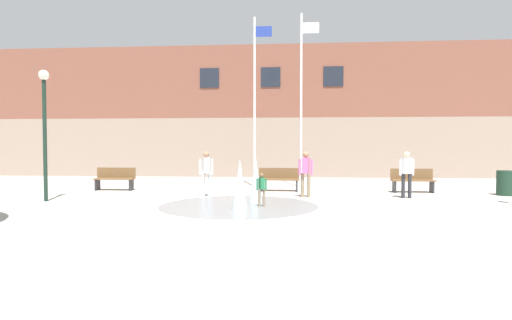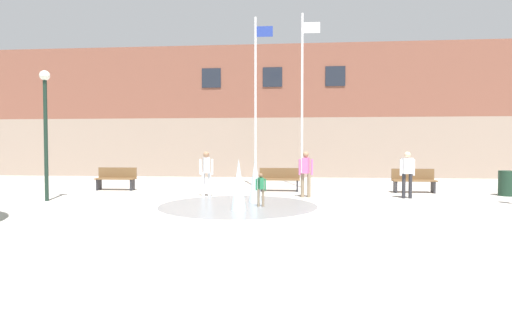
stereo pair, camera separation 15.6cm
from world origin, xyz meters
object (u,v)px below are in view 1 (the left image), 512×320
at_px(park_bench_under_left_flagpole, 115,178).
at_px(adult_in_red, 306,170).
at_px(child_in_fountain, 262,187).
at_px(adult_near_bench, 206,170).
at_px(flagpole_left, 255,97).
at_px(park_bench_under_right_flagpole, 413,180).
at_px(adult_watching, 407,171).
at_px(trash_can, 505,183).
at_px(lamp_post_left_lane, 44,117).
at_px(park_bench_center, 279,179).
at_px(flagpole_right, 302,95).

height_order(park_bench_under_left_flagpole, adult_in_red, adult_in_red).
xyz_separation_m(child_in_fountain, adult_in_red, (1.40, 2.27, 0.35)).
relative_size(adult_near_bench, flagpole_left, 0.22).
bearing_deg(park_bench_under_left_flagpole, flagpole_left, 17.65).
distance_m(adult_near_bench, flagpole_left, 4.82).
height_order(park_bench_under_right_flagpole, adult_near_bench, adult_near_bench).
bearing_deg(adult_watching, adult_near_bench, -15.36).
bearing_deg(park_bench_under_right_flagpole, trash_can, -13.52).
bearing_deg(trash_can, adult_watching, -164.89).
bearing_deg(adult_in_red, lamp_post_left_lane, -63.60).
height_order(park_bench_under_left_flagpole, park_bench_center, same).
height_order(adult_watching, trash_can, adult_watching).
bearing_deg(park_bench_under_left_flagpole, adult_near_bench, -23.05).
distance_m(park_bench_under_left_flagpole, park_bench_under_right_flagpole, 11.73).
bearing_deg(flagpole_left, park_bench_under_right_flagpole, -14.94).
relative_size(lamp_post_left_lane, trash_can, 4.68).
distance_m(park_bench_center, child_in_fountain, 4.16).
bearing_deg(adult_in_red, child_in_fountain, -16.12).
relative_size(park_bench_under_right_flagpole, trash_can, 1.78).
xyz_separation_m(park_bench_under_left_flagpole, adult_in_red, (7.57, -1.66, 0.45)).
distance_m(park_bench_center, adult_watching, 4.78).
relative_size(child_in_fountain, flagpole_left, 0.13).
distance_m(park_bench_center, adult_in_red, 2.14).
xyz_separation_m(park_bench_center, lamp_post_left_lane, (-7.45, -3.49, 2.24)).
bearing_deg(park_bench_under_right_flagpole, flagpole_left, 165.06).
bearing_deg(adult_watching, trash_can, 178.87).
relative_size(park_bench_under_left_flagpole, flagpole_left, 0.22).
height_order(adult_near_bench, trash_can, adult_near_bench).
xyz_separation_m(adult_watching, flagpole_right, (-3.44, 3.39, 3.04)).
relative_size(park_bench_center, park_bench_under_right_flagpole, 1.00).
distance_m(adult_watching, flagpole_left, 7.08).
bearing_deg(park_bench_center, trash_can, -5.65).
xyz_separation_m(adult_watching, trash_can, (3.76, 1.02, -0.48)).
xyz_separation_m(lamp_post_left_lane, trash_can, (15.60, 2.68, -2.27)).
height_order(lamp_post_left_lane, trash_can, lamp_post_left_lane).
relative_size(park_bench_under_left_flagpole, park_bench_center, 1.00).
relative_size(child_in_fountain, adult_near_bench, 0.62).
relative_size(adult_near_bench, trash_can, 1.77).
distance_m(adult_watching, flagpole_right, 5.71).
xyz_separation_m(park_bench_under_right_flagpole, adult_in_red, (-4.17, -1.78, 0.45)).
distance_m(park_bench_under_left_flagpole, flagpole_left, 6.76).
bearing_deg(adult_near_bench, adult_in_red, -112.07).
xyz_separation_m(flagpole_left, trash_can, (9.21, -2.38, -3.46)).
xyz_separation_m(park_bench_under_left_flagpole, flagpole_right, (7.55, 1.76, 3.49)).
bearing_deg(trash_can, adult_near_bench, -174.00).
bearing_deg(park_bench_under_left_flagpole, flagpole_right, 13.14).
height_order(park_bench_center, trash_can, park_bench_center).
bearing_deg(park_bench_under_left_flagpole, adult_watching, -8.43).
bearing_deg(park_bench_center, lamp_post_left_lane, -154.89).
relative_size(flagpole_left, trash_can, 8.16).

